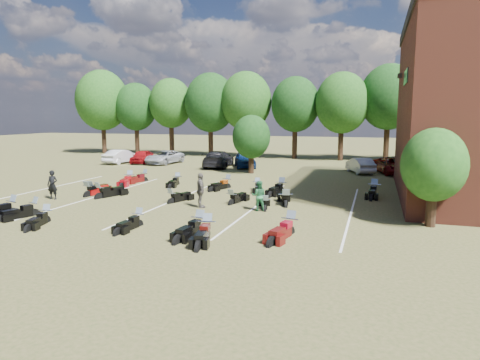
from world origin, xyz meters
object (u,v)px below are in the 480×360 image
at_px(car_0, 142,157).
at_px(motorcycle_3, 138,226).
at_px(motorcycle_7, 88,196).
at_px(person_grey, 201,190).
at_px(motorcycle_0, 34,215).
at_px(person_green, 259,196).
at_px(motorcycle_14, 144,181).
at_px(person_black, 52,185).
at_px(car_4, 245,159).

relative_size(car_0, motorcycle_3, 1.91).
relative_size(car_0, motorcycle_7, 1.65).
height_order(car_0, person_grey, person_grey).
bearing_deg(motorcycle_3, motorcycle_0, -179.33).
relative_size(person_green, motorcycle_14, 0.69).
bearing_deg(motorcycle_14, car_0, 136.89).
height_order(person_black, motorcycle_7, person_black).
xyz_separation_m(car_0, person_black, (5.03, -18.58, 0.19)).
xyz_separation_m(person_green, motorcycle_7, (-10.93, 0.60, -0.78)).
xyz_separation_m(person_black, motorcycle_7, (1.38, 1.36, -0.86)).
distance_m(car_0, person_black, 19.25).
bearing_deg(motorcycle_0, motorcycle_14, 109.52).
relative_size(motorcycle_0, motorcycle_14, 1.01).
height_order(person_black, motorcycle_14, person_black).
distance_m(person_green, person_grey, 3.15).
height_order(car_4, motorcycle_14, car_4).
bearing_deg(car_4, car_0, 156.92).
bearing_deg(person_black, motorcycle_3, -34.40).
height_order(person_black, person_grey, person_grey).
bearing_deg(person_grey, motorcycle_7, 51.26).
bearing_deg(motorcycle_7, motorcycle_3, 150.03).
bearing_deg(motorcycle_7, motorcycle_14, -83.10).
height_order(person_grey, motorcycle_7, person_grey).
distance_m(person_grey, motorcycle_0, 8.31).
height_order(car_0, person_green, person_green).
bearing_deg(motorcycle_0, person_green, 40.32).
xyz_separation_m(car_4, motorcycle_14, (-4.61, -10.65, -0.76)).
distance_m(car_4, motorcycle_14, 11.63).
distance_m(motorcycle_3, motorcycle_7, 8.49).
distance_m(motorcycle_3, motorcycle_14, 13.33).
xyz_separation_m(car_4, motorcycle_3, (1.86, -22.30, -0.76)).
relative_size(person_black, motorcycle_14, 0.76).
xyz_separation_m(car_0, motorcycle_14, (6.59, -10.86, -0.67)).
bearing_deg(car_4, motorcycle_14, -135.45).
xyz_separation_m(car_0, motorcycle_3, (13.06, -22.50, -0.67)).
bearing_deg(motorcycle_7, person_black, 52.90).
distance_m(person_black, motorcycle_3, 8.98).
height_order(car_4, motorcycle_3, car_4).
distance_m(car_4, motorcycle_0, 22.43).
bearing_deg(person_black, car_4, 63.08).
bearing_deg(person_black, car_0, 96.79).
relative_size(person_grey, motorcycle_7, 0.79).
distance_m(motorcycle_0, motorcycle_3, 6.00).
bearing_deg(car_4, person_grey, -102.50).
distance_m(person_black, motorcycle_0, 4.28).
bearing_deg(motorcycle_14, motorcycle_0, -71.92).
bearing_deg(person_black, motorcycle_14, 70.22).
height_order(person_black, person_green, person_black).
bearing_deg(car_0, person_black, -86.69).
bearing_deg(car_4, person_green, -92.83).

